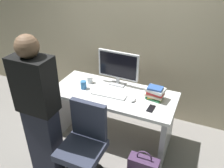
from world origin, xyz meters
The scene contains 13 objects.
ground_plane centered at (0.00, 0.00, 0.00)m, with size 9.00×9.00×0.00m, color gray.
wall_back centered at (0.00, 0.80, 1.50)m, with size 6.40×0.10×3.00m, color tan.
desk centered at (0.00, 0.00, 0.51)m, with size 1.54×0.67×0.72m.
office_chair centered at (-0.03, -0.72, 0.43)m, with size 0.52×0.52×0.94m.
person_at_desk centered at (-0.49, -0.78, 0.84)m, with size 0.40×0.24×1.64m.
monitor centered at (-0.03, 0.22, 0.98)m, with size 0.54×0.15×0.46m.
keyboard centered at (-0.03, -0.07, 0.73)m, with size 0.43×0.13×0.02m, color white.
mouse centered at (0.28, -0.07, 0.74)m, with size 0.06×0.10×0.03m, color white.
cup_near_keyboard centered at (-0.39, -0.06, 0.78)m, with size 0.08×0.08×0.10m, color #3372B2.
cup_by_monitor centered at (-0.39, 0.11, 0.77)m, with size 0.08×0.08×0.09m, color white.
book_stack centered at (0.50, 0.07, 0.81)m, with size 0.23×0.19×0.17m.
cell_phone centered at (0.52, -0.14, 0.73)m, with size 0.07×0.14×0.01m, color black.
handbag centered at (0.56, -0.46, 0.14)m, with size 0.34×0.14×0.38m.
Camera 1 is at (0.97, -2.27, 2.27)m, focal length 37.66 mm.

